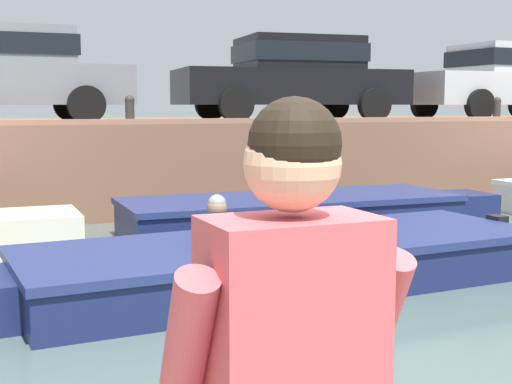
# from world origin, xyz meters

# --- Properties ---
(ground_plane) EXTENTS (400.00, 400.00, 0.00)m
(ground_plane) POSITION_xyz_m (0.00, 4.52, 0.00)
(ground_plane) COLOR #4C605B
(far_quay_wall) EXTENTS (60.00, 6.00, 1.50)m
(far_quay_wall) POSITION_xyz_m (0.00, 12.04, 0.75)
(far_quay_wall) COLOR brown
(far_quay_wall) RESTS_ON ground
(far_wall_coping) EXTENTS (60.00, 0.24, 0.08)m
(far_wall_coping) POSITION_xyz_m (0.00, 9.16, 1.54)
(far_wall_coping) COLOR #9F6C52
(far_wall_coping) RESTS_ON far_quay_wall
(boat_moored_central_navy) EXTENTS (5.69, 1.75, 0.52)m
(boat_moored_central_navy) POSITION_xyz_m (2.72, 7.29, 0.26)
(boat_moored_central_navy) COLOR navy
(boat_moored_central_navy) RESTS_ON ground
(motorboat_passing) EXTENTS (6.50, 2.32, 0.96)m
(motorboat_passing) POSITION_xyz_m (1.10, 4.57, 0.24)
(motorboat_passing) COLOR navy
(motorboat_passing) RESTS_ON ground
(car_centre_black) EXTENTS (4.26, 2.12, 1.54)m
(car_centre_black) POSITION_xyz_m (3.87, 10.60, 2.34)
(car_centre_black) COLOR black
(car_centre_black) RESTS_ON far_quay_wall
(car_right_inner_silver) EXTENTS (4.33, 2.10, 1.54)m
(car_right_inner_silver) POSITION_xyz_m (8.70, 10.61, 2.34)
(car_right_inner_silver) COLOR #B7BABC
(car_right_inner_silver) RESTS_ON far_quay_wall
(mooring_bollard_mid) EXTENTS (0.15, 0.15, 0.45)m
(mooring_bollard_mid) POSITION_xyz_m (0.59, 9.29, 1.74)
(mooring_bollard_mid) COLOR #2D2B28
(mooring_bollard_mid) RESTS_ON far_quay_wall
(mooring_bollard_east) EXTENTS (0.15, 0.15, 0.45)m
(mooring_bollard_east) POSITION_xyz_m (7.47, 9.29, 1.74)
(mooring_bollard_east) COLOR #2D2B28
(mooring_bollard_east) RESTS_ON far_quay_wall
(person_seated_left) EXTENTS (0.55, 0.54, 0.96)m
(person_seated_left) POSITION_xyz_m (-0.77, -0.46, 1.21)
(person_seated_left) COLOR #282833
(person_seated_left) RESTS_ON near_quay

